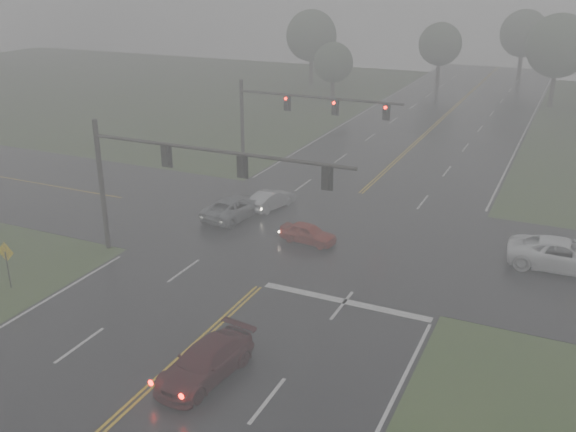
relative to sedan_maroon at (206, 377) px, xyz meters
The scene contains 16 objects.
main_road 13.77m from the sedan_maroon, 96.80° to the left, with size 18.00×160.00×0.02m, color black.
cross_street 15.76m from the sedan_maroon, 95.94° to the left, with size 120.00×14.00×0.02m, color black.
stop_bar 8.57m from the sedan_maroon, 70.43° to the left, with size 8.50×0.50×0.01m, color #BEBEBE.
sedan_maroon is the anchor object (origin of this frame).
sedan_red 14.06m from the sedan_maroon, 96.51° to the left, with size 1.37×3.42×1.16m, color #9E180E.
sedan_silver 19.27m from the sedan_maroon, 108.53° to the left, with size 1.31×3.75×1.24m, color #A4A8AC.
car_grey 17.44m from the sedan_maroon, 115.71° to the left, with size 2.28×4.94×1.37m, color slate.
pickup_white 20.48m from the sedan_maroon, 53.40° to the left, with size 2.68×5.82×1.62m, color white.
signal_gantry_near 12.28m from the sedan_maroon, 129.98° to the left, with size 15.06×0.33×7.54m.
signal_gantry_far 26.56m from the sedan_maroon, 107.63° to the left, with size 12.80×0.37×7.28m.
sign_diamond_west 13.34m from the sedan_maroon, 169.50° to the left, with size 1.04×0.10×2.49m.
tree_nw_a 57.59m from the sedan_maroon, 106.14° to the left, with size 4.76×4.76×7.00m.
tree_ne_a 63.41m from the sedan_maroon, 82.32° to the left, with size 7.19×7.19×10.56m.
tree_n_mid 71.95m from the sedan_maroon, 95.44° to the left, with size 5.78×5.78×8.49m.
tree_nw_b 68.78m from the sedan_maroon, 109.46° to the left, with size 6.87×6.87×10.09m.
tree_n_far 82.15m from the sedan_maroon, 88.06° to the left, with size 6.71×6.71×9.85m.
Camera 1 is at (13.53, -11.69, 15.09)m, focal length 40.00 mm.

